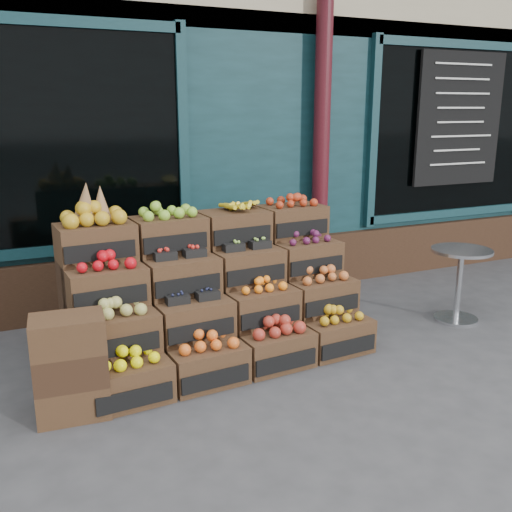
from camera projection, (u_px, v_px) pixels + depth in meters
name	position (u px, v px, depth m)	size (l,w,h in m)	color
ground	(317.00, 381.00, 4.40)	(60.00, 60.00, 0.00)	#3B3B3E
shop_facade	(144.00, 82.00, 8.30)	(12.00, 6.24, 4.80)	#103036
crate_display	(214.00, 300.00, 4.81)	(2.47, 1.32, 1.50)	#452D1B
spare_crates	(71.00, 367.00, 3.82)	(0.50, 0.37, 0.71)	#452D1B
bistro_table	(459.00, 276.00, 5.54)	(0.58, 0.58, 0.73)	#B9BBC1
shopkeeper	(75.00, 217.00, 5.93)	(0.69, 0.45, 1.88)	#144726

